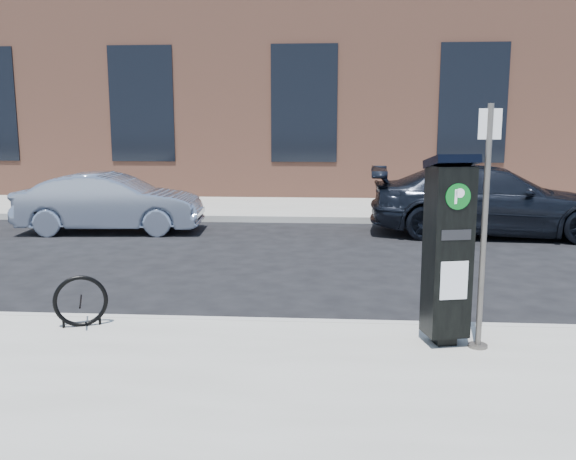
# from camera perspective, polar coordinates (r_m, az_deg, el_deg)

# --- Properties ---
(ground) EXTENTS (120.00, 120.00, 0.00)m
(ground) POSITION_cam_1_polar(r_m,az_deg,el_deg) (7.18, -2.96, -9.43)
(ground) COLOR black
(ground) RESTS_ON ground
(sidewalk_far) EXTENTS (60.00, 12.00, 0.15)m
(sidewalk_far) POSITION_cam_1_polar(r_m,az_deg,el_deg) (20.87, 1.73, 3.49)
(sidewalk_far) COLOR gray
(sidewalk_far) RESTS_ON ground
(curb_near) EXTENTS (60.00, 0.12, 0.16)m
(curb_near) POSITION_cam_1_polar(r_m,az_deg,el_deg) (7.14, -2.98, -8.91)
(curb_near) COLOR #9E9B93
(curb_near) RESTS_ON ground
(curb_far) EXTENTS (60.00, 0.12, 0.16)m
(curb_far) POSITION_cam_1_polar(r_m,az_deg,el_deg) (14.95, 0.78, 0.99)
(curb_far) COLOR #9E9B93
(curb_far) RESTS_ON ground
(building) EXTENTS (28.00, 10.05, 8.25)m
(building) POSITION_cam_1_polar(r_m,az_deg,el_deg) (23.81, 2.09, 14.08)
(building) COLOR #905741
(building) RESTS_ON ground
(parking_kiosk) EXTENTS (0.52, 0.48, 1.94)m
(parking_kiosk) POSITION_cam_1_polar(r_m,az_deg,el_deg) (6.30, 14.73, -1.67)
(parking_kiosk) COLOR black
(parking_kiosk) RESTS_ON sidewalk_near
(sign_pole) EXTENTS (0.21, 0.19, 2.42)m
(sign_pole) POSITION_cam_1_polar(r_m,az_deg,el_deg) (6.25, 17.88, -0.01)
(sign_pole) COLOR #55504B
(sign_pole) RESTS_ON sidewalk_near
(bike_rack) EXTENTS (0.56, 0.26, 0.59)m
(bike_rack) POSITION_cam_1_polar(r_m,az_deg,el_deg) (7.16, -18.83, -6.35)
(bike_rack) COLOR black
(bike_rack) RESTS_ON sidewalk_near
(car_silver) EXTENTS (4.10, 1.72, 1.32)m
(car_silver) POSITION_cam_1_polar(r_m,az_deg,el_deg) (14.11, -16.24, 2.47)
(car_silver) COLOR gray
(car_silver) RESTS_ON ground
(car_dark) EXTENTS (5.31, 2.48, 1.50)m
(car_dark) POSITION_cam_1_polar(r_m,az_deg,el_deg) (13.89, 18.45, 2.62)
(car_dark) COLOR black
(car_dark) RESTS_ON ground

